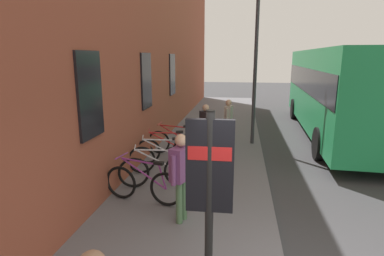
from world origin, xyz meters
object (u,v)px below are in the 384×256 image
(city_bus, at_px, (338,87))
(street_lamp, at_px, (256,46))
(bicycle_by_door, at_px, (143,185))
(bicycle_nearest_sign, at_px, (162,158))
(pedestrian_near_bus, at_px, (181,169))
(bicycle_beside_lamp, at_px, (175,142))
(pedestrian_by_facade, at_px, (228,117))
(transit_info_sign, at_px, (210,179))
(pedestrian_crossing_street, at_px, (206,124))
(bicycle_under_window, at_px, (157,170))
(bicycle_mid_rack, at_px, (167,150))

(city_bus, xyz_separation_m, street_lamp, (-2.17, 3.30, 1.52))
(city_bus, bearing_deg, street_lamp, 123.31)
(bicycle_by_door, relative_size, bicycle_nearest_sign, 1.02)
(bicycle_nearest_sign, relative_size, pedestrian_near_bus, 1.04)
(bicycle_by_door, bearing_deg, bicycle_nearest_sign, 1.25)
(bicycle_beside_lamp, distance_m, pedestrian_near_bus, 4.15)
(bicycle_by_door, bearing_deg, pedestrian_by_facade, -17.43)
(city_bus, distance_m, street_lamp, 4.23)
(bicycle_by_door, xyz_separation_m, pedestrian_by_facade, (4.86, -1.53, 0.55))
(bicycle_nearest_sign, height_order, bicycle_beside_lamp, same)
(street_lamp, bearing_deg, bicycle_beside_lamp, 124.57)
(bicycle_beside_lamp, relative_size, transit_info_sign, 0.74)
(bicycle_by_door, relative_size, city_bus, 0.17)
(bicycle_nearest_sign, height_order, pedestrian_crossing_street, pedestrian_crossing_street)
(bicycle_under_window, bearing_deg, street_lamp, -28.96)
(bicycle_by_door, bearing_deg, bicycle_under_window, -4.33)
(bicycle_mid_rack, bearing_deg, bicycle_under_window, -174.45)
(bicycle_by_door, distance_m, street_lamp, 6.27)
(bicycle_nearest_sign, distance_m, pedestrian_crossing_street, 2.07)
(city_bus, relative_size, pedestrian_by_facade, 6.87)
(city_bus, relative_size, pedestrian_near_bus, 6.40)
(bicycle_under_window, distance_m, bicycle_nearest_sign, 0.91)
(bicycle_under_window, relative_size, bicycle_beside_lamp, 0.97)
(bicycle_under_window, bearing_deg, bicycle_nearest_sign, 6.46)
(pedestrian_near_bus, bearing_deg, bicycle_under_window, 30.24)
(bicycle_nearest_sign, bearing_deg, bicycle_under_window, -173.54)
(pedestrian_by_facade, bearing_deg, bicycle_by_door, 162.57)
(bicycle_beside_lamp, bearing_deg, bicycle_mid_rack, 175.47)
(pedestrian_near_bus, distance_m, pedestrian_by_facade, 5.53)
(bicycle_mid_rack, relative_size, pedestrian_by_facade, 1.12)
(bicycle_by_door, height_order, bicycle_beside_lamp, same)
(pedestrian_near_bus, bearing_deg, bicycle_by_door, 55.55)
(pedestrian_near_bus, relative_size, pedestrian_crossing_street, 1.06)
(bicycle_nearest_sign, xyz_separation_m, city_bus, (5.44, -5.71, 1.41))
(bicycle_mid_rack, bearing_deg, bicycle_by_door, -177.76)
(bicycle_mid_rack, height_order, bicycle_beside_lamp, same)
(bicycle_by_door, distance_m, pedestrian_by_facade, 5.13)
(bicycle_mid_rack, bearing_deg, pedestrian_near_bus, -161.96)
(city_bus, xyz_separation_m, pedestrian_near_bus, (-7.82, 4.74, -0.79))
(bicycle_under_window, distance_m, street_lamp, 5.59)
(city_bus, distance_m, pedestrian_near_bus, 9.18)
(bicycle_mid_rack, xyz_separation_m, street_lamp, (2.50, -2.47, 2.93))
(transit_info_sign, bearing_deg, city_bus, -22.82)
(transit_info_sign, bearing_deg, pedestrian_by_facade, 0.68)
(pedestrian_crossing_street, bearing_deg, bicycle_under_window, 162.70)
(bicycle_nearest_sign, height_order, street_lamp, street_lamp)
(bicycle_beside_lamp, height_order, pedestrian_by_facade, pedestrian_by_facade)
(bicycle_by_door, bearing_deg, street_lamp, -25.31)
(bicycle_under_window, bearing_deg, pedestrian_near_bus, -149.76)
(bicycle_beside_lamp, xyz_separation_m, city_bus, (3.82, -5.70, 1.41))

